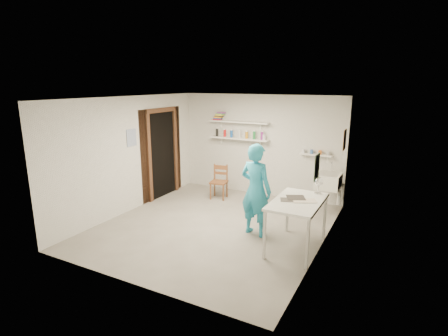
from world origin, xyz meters
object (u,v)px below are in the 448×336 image
at_px(work_table, 296,225).
at_px(desk_lamp, 319,181).
at_px(man, 256,190).
at_px(wooden_chair, 219,182).
at_px(belfast_sink, 328,181).
at_px(wall_clock, 259,172).

height_order(work_table, desk_lamp, desk_lamp).
height_order(man, wooden_chair, man).
bearing_deg(work_table, desk_lamp, 67.58).
height_order(wooden_chair, desk_lamp, desk_lamp).
bearing_deg(belfast_sink, work_table, -93.34).
bearing_deg(desk_lamp, wooden_chair, 155.44).
bearing_deg(wall_clock, wooden_chair, 151.54).
bearing_deg(wall_clock, desk_lamp, 15.13).
xyz_separation_m(man, wall_clock, (-0.04, 0.22, 0.28)).
height_order(man, wall_clock, man).
xyz_separation_m(belfast_sink, wall_clock, (-0.96, -1.46, 0.41)).
bearing_deg(work_table, man, 165.60).
relative_size(wall_clock, wooden_chair, 0.38).
xyz_separation_m(belfast_sink, man, (-0.92, -1.68, 0.13)).
xyz_separation_m(wall_clock, wooden_chair, (-1.48, 1.23, -0.71)).
xyz_separation_m(belfast_sink, wooden_chair, (-2.45, -0.23, -0.30)).
bearing_deg(man, desk_lamp, -152.94).
bearing_deg(work_table, wall_clock, 153.60).
relative_size(man, wall_clock, 5.56).
bearing_deg(desk_lamp, belfast_sink, 93.89).
bearing_deg(belfast_sink, desk_lamp, -86.11).
xyz_separation_m(man, wooden_chair, (-1.53, 1.45, -0.43)).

